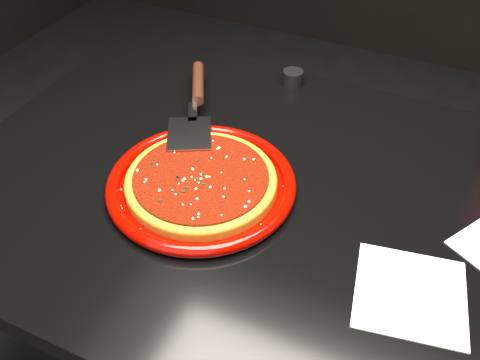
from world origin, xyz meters
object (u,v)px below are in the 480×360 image
table (275,318)px  plate (201,184)px  ramekin (293,78)px  pizza_server (195,104)px

table → plate: bearing=-160.0°
table → ramekin: bearing=108.6°
ramekin → plate: bearing=-93.1°
plate → pizza_server: bearing=121.2°
table → ramekin: size_ratio=27.03×
plate → pizza_server: 0.21m
table → plate: size_ratio=3.65×
table → pizza_server: 0.50m
ramekin → table: bearing=-71.4°
pizza_server → table: bearing=-55.6°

